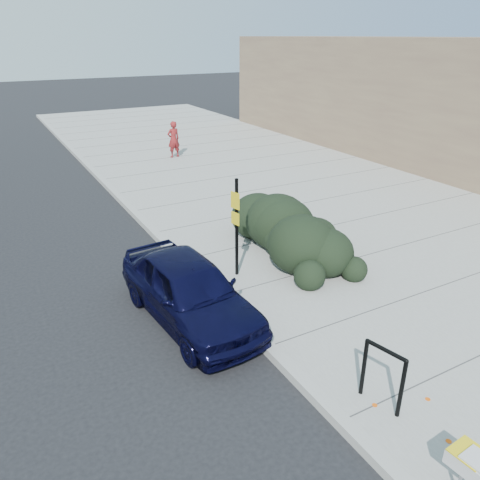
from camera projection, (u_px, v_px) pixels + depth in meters
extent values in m
plane|color=black|center=(270.00, 353.00, 8.42)|extent=(120.00, 120.00, 0.00)
cube|color=gray|center=(334.00, 212.00, 14.88)|extent=(11.20, 50.00, 0.15)
cube|color=#9E9E99|center=(169.00, 247.00, 12.39)|extent=(0.22, 50.00, 0.17)
cylinder|color=gray|center=(472.00, 473.00, 5.73)|extent=(0.04, 0.04, 0.37)
cube|color=yellow|center=(470.00, 453.00, 5.53)|extent=(0.42, 0.42, 0.02)
cylinder|color=black|center=(402.00, 389.00, 6.64)|extent=(0.07, 0.07, 0.98)
cylinder|color=black|center=(364.00, 367.00, 7.07)|extent=(0.07, 0.07, 0.98)
cylinder|color=black|center=(386.00, 351.00, 6.66)|extent=(0.21, 0.63, 0.07)
cube|color=black|center=(237.00, 228.00, 10.40)|extent=(0.06, 0.06, 2.30)
cube|color=yellow|center=(235.00, 201.00, 10.11)|extent=(0.08, 0.26, 0.37)
cube|color=yellow|center=(235.00, 219.00, 10.28)|extent=(0.07, 0.25, 0.28)
ellipsoid|color=black|center=(299.00, 223.00, 11.79)|extent=(3.05, 4.41, 1.50)
imported|color=black|center=(189.00, 290.00, 9.16)|extent=(1.91, 4.03, 1.33)
imported|color=maroon|center=(174.00, 139.00, 20.91)|extent=(0.63, 0.45, 1.60)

